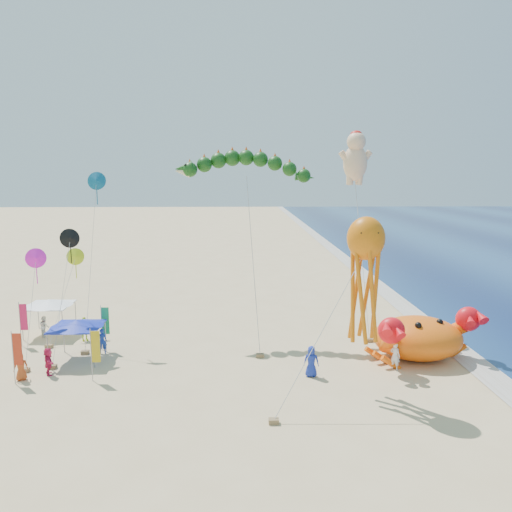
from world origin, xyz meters
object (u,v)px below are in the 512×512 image
at_px(canopy_blue, 77,324).
at_px(cherub_kite, 356,157).
at_px(dragon_kite, 244,170).
at_px(canopy_white, 49,303).
at_px(crab_inflatable, 418,337).
at_px(octopus_kite, 365,270).

bearing_deg(canopy_blue, cherub_kite, 23.00).
distance_m(dragon_kite, canopy_white, 17.89).
bearing_deg(crab_inflatable, canopy_white, 167.03).
relative_size(dragon_kite, canopy_blue, 3.99).
distance_m(crab_inflatable, canopy_blue, 22.36).
bearing_deg(cherub_kite, dragon_kite, -165.23).
height_order(cherub_kite, canopy_blue, cherub_kite).
bearing_deg(cherub_kite, crab_inflatable, -74.48).
bearing_deg(dragon_kite, canopy_blue, -151.01).
distance_m(cherub_kite, octopus_kite, 15.61).
distance_m(canopy_blue, canopy_white, 6.73).
relative_size(crab_inflatable, canopy_blue, 2.32).
bearing_deg(crab_inflatable, cherub_kite, 105.52).
height_order(cherub_kite, canopy_white, cherub_kite).
relative_size(crab_inflatable, cherub_kite, 0.51).
relative_size(cherub_kite, canopy_blue, 4.56).
relative_size(crab_inflatable, octopus_kite, 0.80).
height_order(dragon_kite, canopy_blue, dragon_kite).
xyz_separation_m(dragon_kite, octopus_kite, (6.34, -11.65, -5.41)).
xyz_separation_m(octopus_kite, canopy_white, (-21.21, 11.07, -4.53)).
bearing_deg(cherub_kite, octopus_kite, -100.18).
height_order(octopus_kite, canopy_white, octopus_kite).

